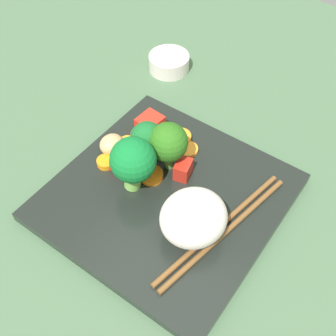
{
  "coord_description": "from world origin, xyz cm",
  "views": [
    {
      "loc": [
        18.03,
        -25.16,
        43.16
      ],
      "look_at": [
        -1.21,
        1.99,
        3.33
      ],
      "focal_mm": 46.42,
      "sensor_mm": 36.0,
      "label": 1
    }
  ],
  "objects": [
    {
      "name": "ground_plane",
      "position": [
        0.0,
        0.0,
        -1.0
      ],
      "size": [
        110.0,
        110.0,
        2.0
      ],
      "primitive_type": "cube",
      "color": "#466546"
    },
    {
      "name": "square_plate",
      "position": [
        0.0,
        0.0,
        0.67
      ],
      "size": [
        25.85,
        25.85,
        1.33
      ],
      "primitive_type": "cube",
      "rotation": [
        0.0,
        0.0,
        -0.01
      ],
      "color": "black",
      "rests_on": "ground_plane"
    },
    {
      "name": "rice_mound",
      "position": [
        5.51,
        -2.79,
        4.38
      ],
      "size": [
        9.65,
        9.85,
        6.1
      ],
      "primitive_type": "ellipsoid",
      "rotation": [
        0.0,
        0.0,
        1.04
      ],
      "color": "white",
      "rests_on": "square_plate"
    },
    {
      "name": "broccoli_floret_0",
      "position": [
        -4.99,
        2.94,
        5.14
      ],
      "size": [
        4.09,
        4.09,
        6.32
      ],
      "color": "#62934B",
      "rests_on": "square_plate"
    },
    {
      "name": "broccoli_floret_1",
      "position": [
        -3.73,
        -1.31,
        6.0
      ],
      "size": [
        5.41,
        5.41,
        7.73
      ],
      "color": "#79BA4F",
      "rests_on": "square_plate"
    },
    {
      "name": "broccoli_floret_2",
      "position": [
        -2.31,
        3.55,
        5.7
      ],
      "size": [
        4.84,
        4.84,
        6.95
      ],
      "color": "#5B9840",
      "rests_on": "square_plate"
    },
    {
      "name": "carrot_slice_0",
      "position": [
        -8.94,
        -0.65,
        1.71
      ],
      "size": [
        2.92,
        2.92,
        0.77
      ],
      "primitive_type": "cylinder",
      "rotation": [
        0.0,
        0.0,
        5.94
      ],
      "color": "orange",
      "rests_on": "square_plate"
    },
    {
      "name": "carrot_slice_1",
      "position": [
        -2.98,
        0.96,
        1.71
      ],
      "size": [
        3.14,
        3.14,
        0.76
      ],
      "primitive_type": "cylinder",
      "rotation": [
        0.0,
        0.0,
        1.49
      ],
      "color": "orange",
      "rests_on": "square_plate"
    },
    {
      "name": "carrot_slice_2",
      "position": [
        -8.99,
        3.68,
        1.59
      ],
      "size": [
        2.28,
        2.28,
        0.52
      ],
      "primitive_type": "cylinder",
      "rotation": [
        0.0,
        0.0,
        4.59
      ],
      "color": "orange",
      "rests_on": "square_plate"
    },
    {
      "name": "carrot_slice_3",
      "position": [
        -1.78,
        7.24,
        1.57
      ],
      "size": [
        3.64,
        3.64,
        0.48
      ],
      "primitive_type": "cylinder",
      "rotation": [
        0.0,
        0.0,
        5.77
      ],
      "color": "orange",
      "rests_on": "square_plate"
    },
    {
      "name": "carrot_slice_4",
      "position": [
        -3.73,
        8.33,
        1.72
      ],
      "size": [
        4.12,
        4.12,
        0.78
      ],
      "primitive_type": "cylinder",
      "rotation": [
        0.0,
        0.0,
        0.93
      ],
      "color": "orange",
      "rests_on": "square_plate"
    },
    {
      "name": "pepper_chunk_0",
      "position": [
        -6.86,
        -0.08,
        2.08
      ],
      "size": [
        2.72,
        2.31,
        1.5
      ],
      "primitive_type": "cube",
      "rotation": [
        0.0,
        0.0,
        3.33
      ],
      "color": "red",
      "rests_on": "square_plate"
    },
    {
      "name": "pepper_chunk_1",
      "position": [
        0.25,
        3.48,
        2.46
      ],
      "size": [
        2.33,
        2.78,
        2.25
      ],
      "primitive_type": "cube",
      "rotation": [
        0.0,
        0.0,
        1.81
      ],
      "color": "red",
      "rests_on": "square_plate"
    },
    {
      "name": "pepper_chunk_2",
      "position": [
        -8.09,
        7.54,
        2.37
      ],
      "size": [
        3.15,
        3.41,
        2.09
      ],
      "primitive_type": "cube",
      "rotation": [
        0.0,
        0.0,
        4.63
      ],
      "color": "red",
      "rests_on": "square_plate"
    },
    {
      "name": "chicken_piece_0",
      "position": [
        -4.86,
        5.04,
        2.27
      ],
      "size": [
        2.59,
        2.27,
        1.88
      ],
      "primitive_type": "ellipsoid",
      "rotation": [
        0.0,
        0.0,
        3.06
      ],
      "color": "tan",
      "rests_on": "square_plate"
    },
    {
      "name": "chicken_piece_1",
      "position": [
        -7.41,
        1.88,
        2.56
      ],
      "size": [
        2.93,
        3.73,
        2.45
      ],
      "primitive_type": "ellipsoid",
      "rotation": [
        0.0,
        0.0,
        4.53
      ],
      "color": "tan",
      "rests_on": "square_plate"
    },
    {
      "name": "chicken_piece_2",
      "position": [
        -9.74,
        1.58,
        2.56
      ],
      "size": [
        3.44,
        3.72,
        2.46
      ],
      "primitive_type": "ellipsoid",
      "rotation": [
        0.0,
        0.0,
        4.52
      ],
      "color": "tan",
      "rests_on": "square_plate"
    },
    {
      "name": "chicken_piece_3",
      "position": [
        -7.54,
        5.23,
        2.74
      ],
      "size": [
        3.17,
        4.05,
        2.82
      ],
      "primitive_type": "ellipsoid",
      "rotation": [
        0.0,
        0.0,
        1.46
      ],
      "color": "tan",
      "rests_on": "square_plate"
    },
    {
      "name": "chopstick_pair",
      "position": [
        8.09,
        -0.69,
        1.65
      ],
      "size": [
        5.33,
        20.26,
        0.63
      ],
      "rotation": [
        0.0,
        0.0,
        7.67
      ],
      "color": "brown",
      "rests_on": "square_plate"
    },
    {
      "name": "sauce_cup",
      "position": [
        -14.64,
        21.21,
        1.26
      ],
      "size": [
        6.38,
        6.38,
        2.52
      ],
      "primitive_type": "cylinder",
      "color": "silver",
      "rests_on": "ground_plane"
    }
  ]
}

